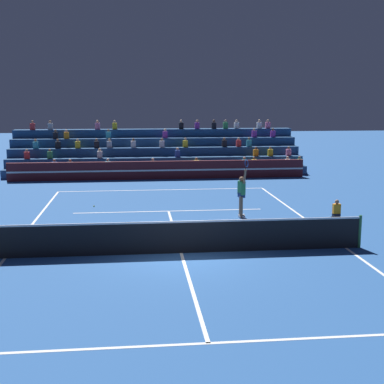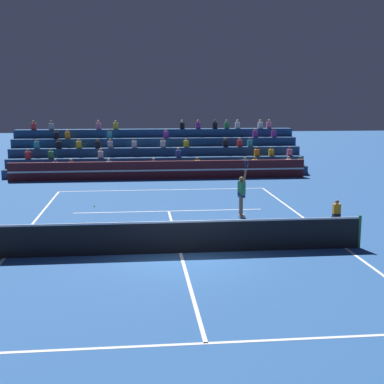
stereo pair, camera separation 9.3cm
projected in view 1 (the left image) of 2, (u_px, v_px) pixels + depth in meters
name	position (u px, v px, depth m)	size (l,w,h in m)	color
ground_plane	(181.00, 253.00, 17.17)	(120.00, 120.00, 0.00)	#285699
court_lines	(181.00, 253.00, 17.17)	(11.10, 23.90, 0.01)	white
tennis_net	(181.00, 237.00, 17.07)	(12.00, 0.10, 1.10)	#2D6B38
sponsor_banner_wall	(159.00, 170.00, 32.53)	(18.00, 0.26, 1.10)	#51191E
bleacher_stand	(156.00, 156.00, 36.17)	(19.14, 4.75, 3.38)	navy
ball_kid_courtside	(336.00, 212.00, 21.72)	(0.30, 0.36, 0.84)	black
tennis_player	(241.00, 194.00, 22.11)	(0.32, 0.88, 2.50)	brown
tennis_ball	(94.00, 206.00, 24.37)	(0.07, 0.07, 0.07)	#C6DB33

